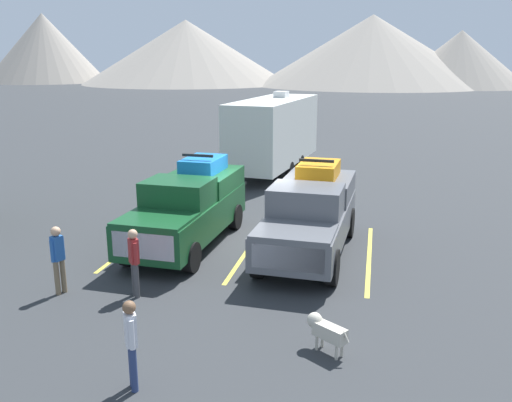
# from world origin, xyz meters

# --- Properties ---
(ground_plane) EXTENTS (240.00, 240.00, 0.00)m
(ground_plane) POSITION_xyz_m (0.00, 0.00, 0.00)
(ground_plane) COLOR #2D3033
(pickup_truck_a) EXTENTS (2.35, 5.77, 2.61)m
(pickup_truck_a) POSITION_xyz_m (-1.88, -0.72, 1.18)
(pickup_truck_a) COLOR #144723
(pickup_truck_a) RESTS_ON ground
(pickup_truck_b) EXTENTS (2.42, 5.84, 2.60)m
(pickup_truck_b) POSITION_xyz_m (1.80, -0.71, 1.20)
(pickup_truck_b) COLOR #595B60
(pickup_truck_b) RESTS_ON ground
(lot_stripe_a) EXTENTS (0.12, 5.50, 0.01)m
(lot_stripe_a) POSITION_xyz_m (-3.52, -0.83, 0.00)
(lot_stripe_a) COLOR gold
(lot_stripe_a) RESTS_ON ground
(lot_stripe_b) EXTENTS (0.12, 5.50, 0.01)m
(lot_stripe_b) POSITION_xyz_m (0.00, -0.83, 0.00)
(lot_stripe_b) COLOR gold
(lot_stripe_b) RESTS_ON ground
(lot_stripe_c) EXTENTS (0.12, 5.50, 0.01)m
(lot_stripe_c) POSITION_xyz_m (3.52, -0.83, 0.00)
(lot_stripe_c) COLOR gold
(lot_stripe_c) RESTS_ON ground
(camper_trailer_a) EXTENTS (3.36, 8.90, 3.84)m
(camper_trailer_a) POSITION_xyz_m (-1.30, 10.04, 2.02)
(camper_trailer_a) COLOR silver
(camper_trailer_a) RESTS_ON ground
(person_a) EXTENTS (0.29, 0.32, 1.64)m
(person_a) POSITION_xyz_m (-0.33, -8.11, 0.95)
(person_a) COLOR navy
(person_a) RESTS_ON ground
(person_b) EXTENTS (0.28, 0.35, 1.69)m
(person_b) POSITION_xyz_m (-3.70, -4.88, 0.97)
(person_b) COLOR #726047
(person_b) RESTS_ON ground
(person_c) EXTENTS (0.31, 0.31, 1.67)m
(person_c) POSITION_xyz_m (-1.87, -4.64, 0.96)
(person_c) COLOR #3F3F42
(person_c) RESTS_ON ground
(dog) EXTENTS (0.86, 0.67, 0.71)m
(dog) POSITION_xyz_m (2.75, -6.15, 0.47)
(dog) COLOR beige
(dog) RESTS_ON ground
(mountain_ridge) EXTENTS (153.36, 44.23, 14.07)m
(mountain_ridge) POSITION_xyz_m (-7.61, 90.73, 6.34)
(mountain_ridge) COLOR gray
(mountain_ridge) RESTS_ON ground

